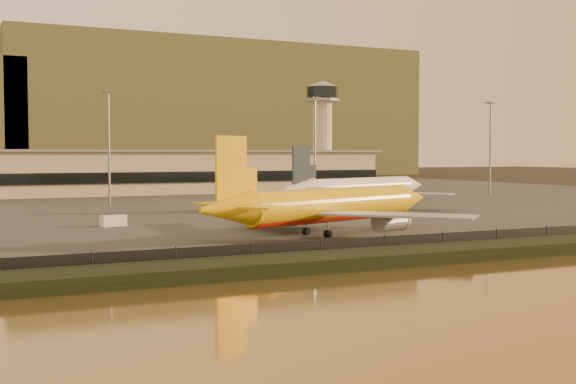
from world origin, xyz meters
TOP-DOWN VIEW (x-y plane):
  - ground at (0.00, 0.00)m, footprint 900.00×900.00m
  - embankment at (0.00, -17.00)m, footprint 320.00×7.00m
  - tarmac at (0.00, 95.00)m, footprint 320.00×220.00m
  - perimeter_fence at (0.00, -13.00)m, footprint 300.00×0.05m
  - terminal_building at (-14.52, 125.55)m, footprint 202.00×25.00m
  - control_tower at (70.00, 131.00)m, footprint 11.20×11.20m
  - apron_light_masts at (15.00, 75.00)m, footprint 152.20×12.20m
  - dhl_cargo_jet at (6.44, 8.33)m, footprint 44.25×42.06m
  - white_narrowbody_jet at (38.14, 53.32)m, footprint 44.09×41.82m
  - gse_vehicle_yellow at (21.76, 33.32)m, footprint 4.61×3.28m
  - gse_vehicle_white at (-18.67, 33.24)m, footprint 4.15×2.44m

SIDE VIEW (x-z plane):
  - ground at x=0.00m, z-range 0.00..0.00m
  - tarmac at x=0.00m, z-range 0.00..0.20m
  - embankment at x=0.00m, z-range 0.00..1.40m
  - gse_vehicle_white at x=-18.67m, z-range 0.20..1.95m
  - gse_vehicle_yellow at x=21.76m, z-range 0.20..2.09m
  - perimeter_fence at x=0.00m, z-range 0.20..2.40m
  - white_narrowbody_jet at x=38.14m, z-range -2.43..10.61m
  - dhl_cargo_jet at x=6.44m, z-range -2.54..11.07m
  - terminal_building at x=-14.52m, z-range -0.05..12.55m
  - apron_light_masts at x=15.00m, z-range 3.00..28.40m
  - control_tower at x=70.00m, z-range 3.91..39.41m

